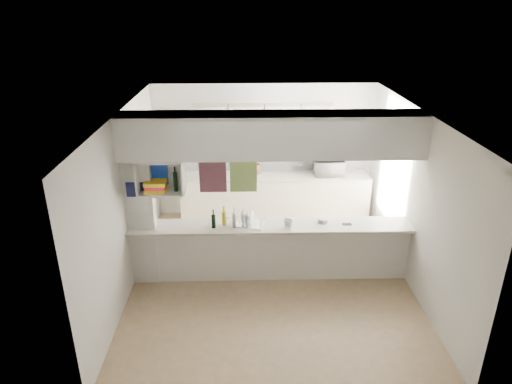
{
  "coord_description": "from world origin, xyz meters",
  "views": [
    {
      "loc": [
        -0.38,
        -6.05,
        4.0
      ],
      "look_at": [
        -0.21,
        0.5,
        1.24
      ],
      "focal_mm": 32.0,
      "sensor_mm": 36.0,
      "label": 1
    }
  ],
  "objects_px": {
    "microwave": "(329,167)",
    "wine_bottles": "(224,219)",
    "bowl": "(328,159)",
    "dish_rack": "(250,219)"
  },
  "relations": [
    {
      "from": "dish_rack",
      "to": "wine_bottles",
      "type": "xyz_separation_m",
      "value": [
        -0.38,
        -0.07,
        0.03
      ]
    },
    {
      "from": "microwave",
      "to": "wine_bottles",
      "type": "xyz_separation_m",
      "value": [
        -1.91,
        -2.11,
        -0.04
      ]
    },
    {
      "from": "microwave",
      "to": "bowl",
      "type": "distance_m",
      "value": 0.19
    },
    {
      "from": "bowl",
      "to": "wine_bottles",
      "type": "height_order",
      "value": "bowl"
    },
    {
      "from": "microwave",
      "to": "dish_rack",
      "type": "bearing_deg",
      "value": 52.8
    },
    {
      "from": "microwave",
      "to": "wine_bottles",
      "type": "distance_m",
      "value": 2.85
    },
    {
      "from": "dish_rack",
      "to": "microwave",
      "type": "bearing_deg",
      "value": 69.42
    },
    {
      "from": "microwave",
      "to": "dish_rack",
      "type": "xyz_separation_m",
      "value": [
        -1.54,
        -2.04,
        -0.06
      ]
    },
    {
      "from": "bowl",
      "to": "dish_rack",
      "type": "relative_size",
      "value": 0.53
    },
    {
      "from": "wine_bottles",
      "to": "microwave",
      "type": "bearing_deg",
      "value": 47.86
    }
  ]
}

